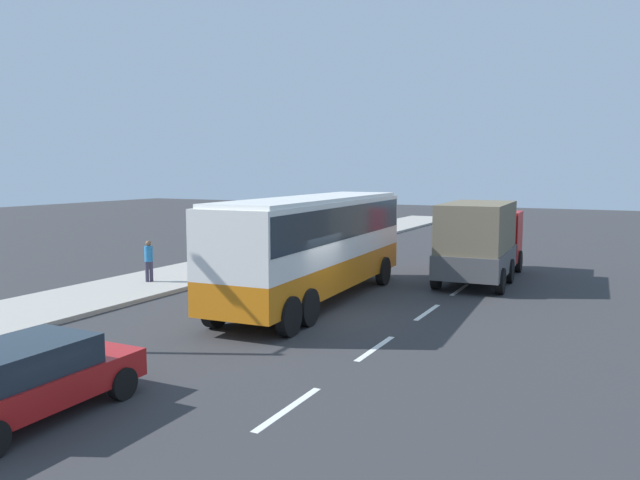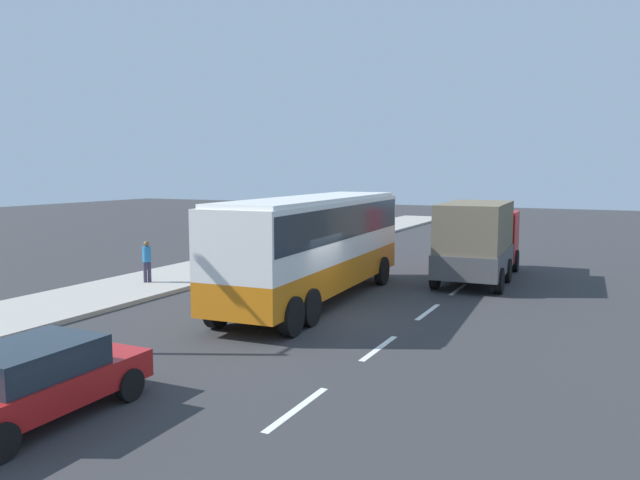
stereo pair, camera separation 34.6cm
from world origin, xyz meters
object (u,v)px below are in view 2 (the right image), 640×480
cargo_truck (478,238)px  car_red_compact (35,380)px  coach_bus (315,237)px  pedestrian_at_crossing (219,246)px  pedestrian_near_curb (147,259)px

cargo_truck → car_red_compact: 18.30m
cargo_truck → coach_bus: bearing=145.5°
cargo_truck → car_red_compact: (-17.79, 4.18, -0.96)m
coach_bus → cargo_truck: 7.82m
coach_bus → pedestrian_at_crossing: 7.46m
coach_bus → cargo_truck: coach_bus is taller
car_red_compact → pedestrian_near_curb: 13.01m
coach_bus → car_red_compact: coach_bus is taller
cargo_truck → pedestrian_at_crossing: (-3.05, 10.61, -0.53)m
cargo_truck → pedestrian_near_curb: size_ratio=4.51×
coach_bus → pedestrian_at_crossing: size_ratio=6.25×
coach_bus → cargo_truck: size_ratio=1.53×
cargo_truck → pedestrian_near_curb: cargo_truck is taller
cargo_truck → pedestrian_at_crossing: bearing=103.6°
pedestrian_near_curb → coach_bus: bearing=-138.9°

